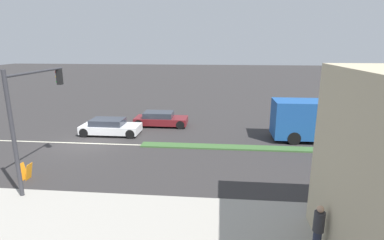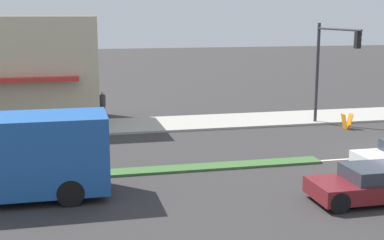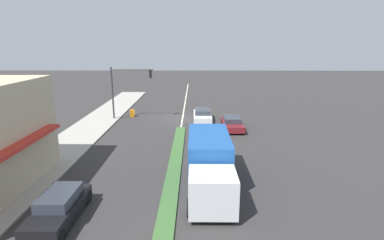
{
  "view_description": "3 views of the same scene",
  "coord_description": "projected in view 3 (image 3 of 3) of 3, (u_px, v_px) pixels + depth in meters",
  "views": [
    {
      "loc": [
        18.95,
        9.26,
        6.74
      ],
      "look_at": [
        -0.85,
        7.36,
        1.64
      ],
      "focal_mm": 28.0,
      "sensor_mm": 36.0,
      "label": 1
    },
    {
      "loc": [
        -20.38,
        14.19,
        6.16
      ],
      "look_at": [
        -0.66,
        9.68,
        2.17
      ],
      "focal_mm": 50.0,
      "sensor_mm": 36.0,
      "label": 2
    },
    {
      "loc": [
        -1.33,
        32.49,
        8.08
      ],
      "look_at": [
        -1.13,
        8.07,
        1.86
      ],
      "focal_mm": 28.0,
      "sensor_mm": 36.0,
      "label": 3
    }
  ],
  "objects": [
    {
      "name": "suv_black",
      "position": [
        59.0,
        207.0,
        14.0
      ],
      "size": [
        1.72,
        4.19,
        1.36
      ],
      "color": "black",
      "rests_on": "ground"
    },
    {
      "name": "delivery_truck",
      "position": [
        209.0,
        163.0,
        17.13
      ],
      "size": [
        2.44,
        7.5,
        2.87
      ],
      "color": "silver",
      "rests_on": "ground"
    },
    {
      "name": "warning_aframe_sign",
      "position": [
        132.0,
        113.0,
        33.91
      ],
      "size": [
        0.45,
        0.53,
        0.84
      ],
      "color": "orange",
      "rests_on": "ground"
    },
    {
      "name": "lane_marking_center",
      "position": [
        183.0,
        118.0,
        33.48
      ],
      "size": [
        0.16,
        60.0,
        0.01
      ],
      "primitive_type": "cube",
      "color": "beige",
      "rests_on": "ground"
    },
    {
      "name": "pedestrian",
      "position": [
        31.0,
        146.0,
        21.26
      ],
      "size": [
        0.34,
        0.34,
        1.75
      ],
      "color": "#282D42",
      "rests_on": "sidewalk_right"
    },
    {
      "name": "ground_plane",
      "position": [
        169.0,
        199.0,
        16.04
      ],
      "size": [
        160.0,
        160.0,
        0.0
      ],
      "primitive_type": "plane",
      "color": "#333030"
    },
    {
      "name": "traffic_signal_main",
      "position": [
        125.0,
        84.0,
        32.09
      ],
      "size": [
        4.59,
        0.34,
        5.6
      ],
      "color": "#333338",
      "rests_on": "sidewalk_right"
    },
    {
      "name": "van_white",
      "position": [
        202.0,
        115.0,
        32.36
      ],
      "size": [
        1.91,
        4.39,
        1.22
      ],
      "color": "silver",
      "rests_on": "ground"
    },
    {
      "name": "sedan_maroon",
      "position": [
        232.0,
        123.0,
        29.11
      ],
      "size": [
        1.88,
        4.35,
        1.2
      ],
      "color": "maroon",
      "rests_on": "ground"
    }
  ]
}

